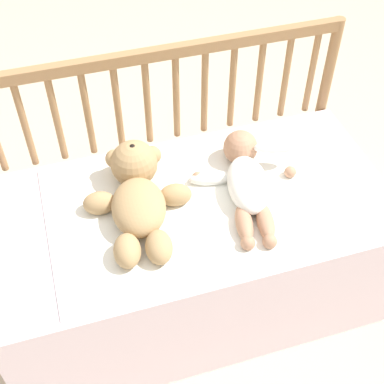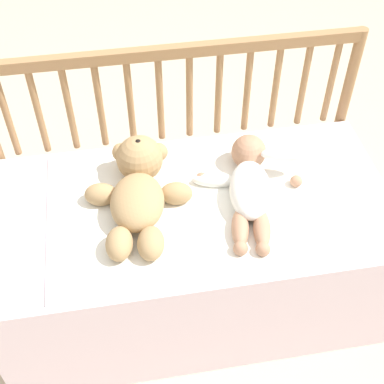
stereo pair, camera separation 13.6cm
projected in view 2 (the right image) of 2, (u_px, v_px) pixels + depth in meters
The scene contains 6 objects.
ground_plane at pixel (192, 293), 1.94m from camera, with size 12.00×12.00×0.00m, color #C6B293.
crib_mattress at pixel (192, 254), 1.76m from camera, with size 1.21×0.60×0.48m.
crib_rail at pixel (175, 110), 1.73m from camera, with size 1.21×0.04×0.82m.
blanket at pixel (197, 204), 1.59m from camera, with size 0.88×0.56×0.01m.
teddy_bear at pixel (138, 188), 1.56m from camera, with size 0.33×0.43×0.15m.
baby at pixel (250, 183), 1.59m from camera, with size 0.36×0.43×0.11m.
Camera 2 is at (-0.18, -1.05, 1.66)m, focal length 50.00 mm.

